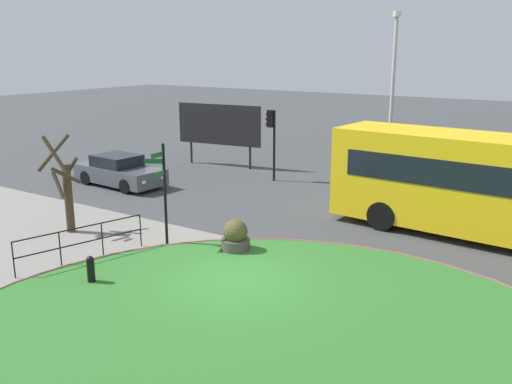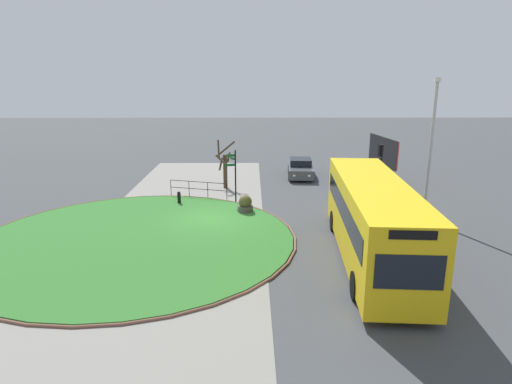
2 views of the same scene
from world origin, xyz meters
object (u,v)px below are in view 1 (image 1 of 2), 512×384
(bus_yellow, at_px, (505,188))
(traffic_light_near, at_px, (271,129))
(signpost_directional, at_px, (163,187))
(street_tree_bare, at_px, (66,187))
(billboard_left, at_px, (219,125))
(planter_near_signpost, at_px, (235,238))
(bollard_foreground, at_px, (91,270))
(lamppost_tall, at_px, (392,98))
(car_near_lane, at_px, (119,171))

(bus_yellow, distance_m, traffic_light_near, 11.15)
(signpost_directional, height_order, street_tree_bare, street_tree_bare)
(traffic_light_near, xyz_separation_m, billboard_left, (-3.98, 1.34, -0.28))
(bus_yellow, xyz_separation_m, traffic_light_near, (-10.62, 3.32, 0.63))
(signpost_directional, distance_m, planter_near_signpost, 2.73)
(bollard_foreground, xyz_separation_m, bus_yellow, (8.29, 9.41, 1.38))
(signpost_directional, bearing_deg, street_tree_bare, -167.12)
(lamppost_tall, relative_size, billboard_left, 1.57)
(signpost_directional, xyz_separation_m, bus_yellow, (8.75, 6.07, -0.10))
(bollard_foreground, relative_size, street_tree_bare, 0.24)
(car_near_lane, distance_m, street_tree_bare, 6.69)
(car_near_lane, xyz_separation_m, planter_near_signpost, (9.30, -4.12, -0.18))
(bus_yellow, bearing_deg, signpost_directional, -141.18)
(street_tree_bare, bearing_deg, planter_near_signpost, 14.56)
(bus_yellow, xyz_separation_m, lamppost_tall, (-5.35, 4.34, 2.23))
(signpost_directional, xyz_separation_m, car_near_lane, (-7.07, 4.81, -1.25))
(signpost_directional, bearing_deg, bollard_foreground, -82.26)
(billboard_left, bearing_deg, traffic_light_near, -26.06)
(signpost_directional, relative_size, bus_yellow, 0.29)
(traffic_light_near, relative_size, lamppost_tall, 0.44)
(bus_yellow, bearing_deg, billboard_left, 166.37)
(planter_near_signpost, bearing_deg, street_tree_bare, -165.44)
(bus_yellow, relative_size, billboard_left, 2.34)
(bollard_foreground, xyz_separation_m, billboard_left, (-6.31, 14.07, 1.73))
(bollard_foreground, bearing_deg, signpost_directional, 97.74)
(bollard_foreground, height_order, traffic_light_near, traffic_light_near)
(lamppost_tall, height_order, street_tree_bare, lamppost_tall)
(signpost_directional, height_order, billboard_left, signpost_directional)
(bus_yellow, distance_m, car_near_lane, 15.91)
(traffic_light_near, height_order, lamppost_tall, lamppost_tall)
(traffic_light_near, bearing_deg, car_near_lane, 28.55)
(lamppost_tall, distance_m, planter_near_signpost, 10.41)
(billboard_left, relative_size, planter_near_signpost, 4.58)
(traffic_light_near, distance_m, lamppost_tall, 5.61)
(signpost_directional, distance_m, street_tree_bare, 3.69)
(bollard_foreground, height_order, car_near_lane, car_near_lane)
(traffic_light_near, distance_m, street_tree_bare, 10.39)
(car_near_lane, height_order, planter_near_signpost, car_near_lane)
(bollard_foreground, distance_m, car_near_lane, 11.10)
(car_near_lane, relative_size, lamppost_tall, 0.60)
(traffic_light_near, height_order, street_tree_bare, street_tree_bare)
(car_near_lane, distance_m, billboard_left, 6.22)
(bus_yellow, xyz_separation_m, street_tree_bare, (-12.32, -6.89, -0.23))
(lamppost_tall, height_order, planter_near_signpost, lamppost_tall)
(car_near_lane, height_order, street_tree_bare, street_tree_bare)
(traffic_light_near, relative_size, planter_near_signpost, 3.16)
(car_near_lane, relative_size, billboard_left, 0.94)
(street_tree_bare, bearing_deg, bus_yellow, 29.20)
(signpost_directional, bearing_deg, billboard_left, 118.63)
(bollard_foreground, xyz_separation_m, planter_near_signpost, (1.77, 4.03, 0.05))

